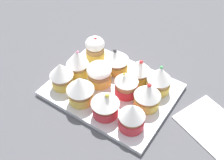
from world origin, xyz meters
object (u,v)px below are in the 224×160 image
object	(u,v)px
cupcake_8	(95,48)
cupcake_11	(159,79)
cupcake_5	(100,73)
napkin	(214,127)
cupcake_7	(148,94)
cupcake_9	(117,60)
baking_tray	(112,90)
cupcake_4	(77,63)
cupcake_0	(61,75)
cupcake_6	(126,83)
cupcake_10	(139,70)
cupcake_3	(132,116)
cupcake_2	(105,104)
cupcake_1	(80,89)

from	to	relation	value
cupcake_8	cupcake_11	xyz separation A→B (cm)	(20.08, -0.94, 0.17)
cupcake_5	napkin	size ratio (longest dim) A/B	0.42
cupcake_7	cupcake_9	xyz separation A→B (cm)	(-12.72, 5.97, -0.09)
baking_tray	cupcake_4	xyz separation A→B (cm)	(-10.25, -0.73, 4.67)
cupcake_0	cupcake_4	distance (cm)	5.51
cupcake_5	cupcake_9	distance (cm)	6.19
cupcake_5	napkin	world-z (taller)	cupcake_5
cupcake_9	cupcake_6	bearing A→B (deg)	-41.13
cupcake_5	cupcake_6	bearing A→B (deg)	2.14
cupcake_8	cupcake_10	size ratio (longest dim) A/B	1.02
cupcake_0	cupcake_3	bearing A→B (deg)	-2.69
cupcake_4	napkin	size ratio (longest dim) A/B	0.53
cupcake_9	cupcake_10	bearing A→B (deg)	-1.70
cupcake_6	napkin	world-z (taller)	cupcake_6
cupcake_0	cupcake_2	bearing A→B (deg)	-5.23
cupcake_0	cupcake_7	distance (cm)	21.82
cupcake_11	cupcake_9	bearing A→B (deg)	178.28
cupcake_8	napkin	world-z (taller)	cupcake_8
baking_tray	cupcake_8	distance (cm)	13.13
cupcake_9	napkin	distance (cm)	28.85
cupcake_9	cupcake_3	bearing A→B (deg)	-46.65
cupcake_8	cupcake_11	bearing A→B (deg)	-2.67
napkin	cupcake_4	bearing A→B (deg)	-172.77
cupcake_0	cupcake_7	world-z (taller)	same
baking_tray	cupcake_7	bearing A→B (deg)	2.56
cupcake_6	cupcake_11	world-z (taller)	cupcake_11
cupcake_8	cupcake_9	distance (cm)	7.46
baking_tray	cupcake_2	distance (cm)	9.11
cupcake_1	cupcake_9	bearing A→B (deg)	85.37
cupcake_0	cupcake_4	world-z (taller)	cupcake_4
napkin	cupcake_10	bearing A→B (deg)	173.62
cupcake_6	cupcake_11	size ratio (longest dim) A/B	0.93
cupcake_3	cupcake_8	xyz separation A→B (cm)	(-20.27, 14.15, -0.17)
cupcake_8	napkin	xyz separation A→B (cm)	(35.82, -3.16, -4.51)
cupcake_5	cupcake_6	xyz separation A→B (cm)	(7.64, 0.29, 0.39)
cupcake_7	baking_tray	bearing A→B (deg)	-177.44
cupcake_0	cupcake_8	world-z (taller)	same
cupcake_11	cupcake_1	bearing A→B (deg)	-135.65
cupcake_3	cupcake_0	bearing A→B (deg)	177.31
cupcake_2	cupcake_11	world-z (taller)	cupcake_11
cupcake_2	cupcake_10	xyz separation A→B (cm)	(0.85, 13.69, 0.11)
cupcake_5	napkin	distance (cm)	29.85
cupcake_4	cupcake_10	bearing A→B (deg)	25.91
baking_tray	cupcake_4	distance (cm)	11.29
cupcake_9	cupcake_11	distance (cm)	12.65
cupcake_8	cupcake_4	bearing A→B (deg)	-89.66
cupcake_9	napkin	bearing A→B (deg)	-5.25
cupcake_1	cupcake_3	world-z (taller)	cupcake_1
cupcake_1	cupcake_6	world-z (taller)	cupcake_1
cupcake_9	cupcake_10	xyz separation A→B (cm)	(6.89, -0.20, 0.01)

